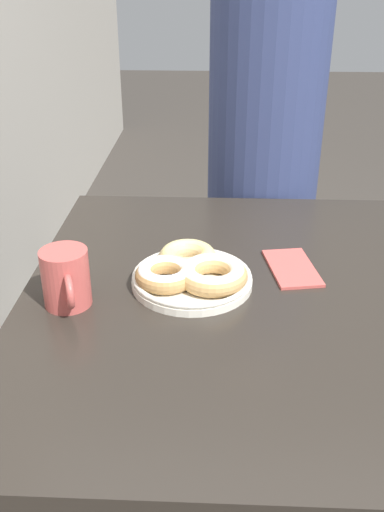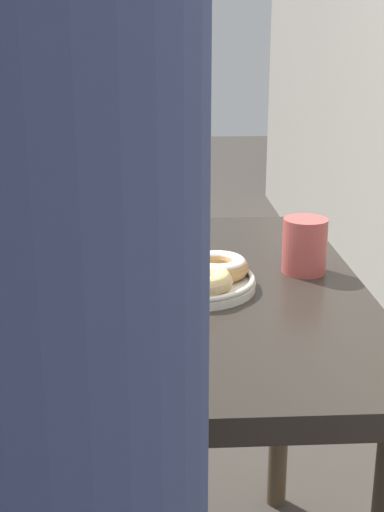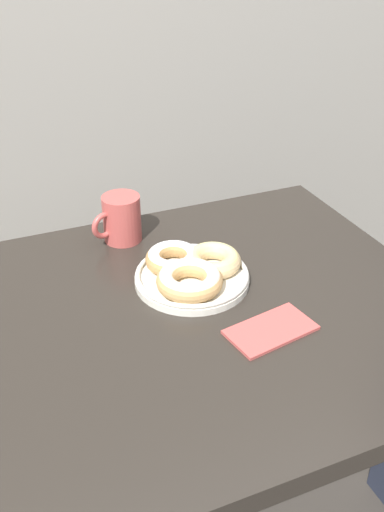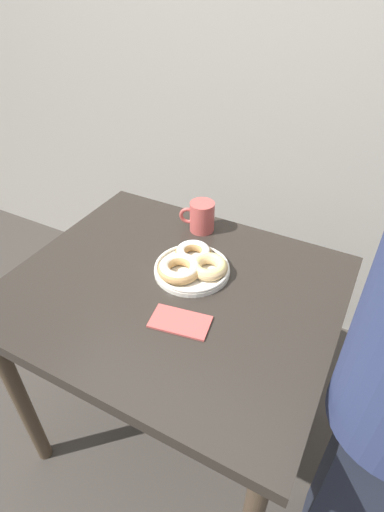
{
  "view_description": "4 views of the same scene",
  "coord_description": "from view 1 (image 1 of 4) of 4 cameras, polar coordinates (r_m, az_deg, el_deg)",
  "views": [
    {
      "loc": [
        -0.9,
        0.28,
        1.31
      ],
      "look_at": [
        0.02,
        0.32,
        0.84
      ],
      "focal_mm": 40.0,
      "sensor_mm": 36.0,
      "label": 1
    },
    {
      "loc": [
        1.2,
        0.26,
        1.22
      ],
      "look_at": [
        0.02,
        0.32,
        0.84
      ],
      "focal_mm": 50.0,
      "sensor_mm": 36.0,
      "label": 2
    },
    {
      "loc": [
        -0.34,
        -0.53,
        1.41
      ],
      "look_at": [
        0.02,
        0.32,
        0.84
      ],
      "focal_mm": 40.0,
      "sensor_mm": 36.0,
      "label": 3
    },
    {
      "loc": [
        0.45,
        -0.48,
        1.54
      ],
      "look_at": [
        0.02,
        0.32,
        0.84
      ],
      "focal_mm": 28.0,
      "sensor_mm": 36.0,
      "label": 4
    }
  ],
  "objects": [
    {
      "name": "dining_table",
      "position": [
        1.1,
        4.11,
        -7.96
      ],
      "size": [
        0.92,
        0.78,
        0.78
      ],
      "color": "#28231E",
      "rests_on": "ground_plane"
    },
    {
      "name": "donut_plate",
      "position": [
        1.05,
        -0.05,
        -1.58
      ],
      "size": [
        0.24,
        0.25,
        0.05
      ],
      "color": "silver",
      "rests_on": "dining_table"
    },
    {
      "name": "coffee_mug",
      "position": [
        1.0,
        -12.49,
        -2.16
      ],
      "size": [
        0.12,
        0.08,
        0.1
      ],
      "color": "#B74C47",
      "rests_on": "dining_table"
    },
    {
      "name": "person_figure",
      "position": [
        1.64,
        7.14,
        7.62
      ],
      "size": [
        0.34,
        0.3,
        1.46
      ],
      "color": "#232838",
      "rests_on": "ground_plane"
    },
    {
      "name": "napkin",
      "position": [
        1.13,
        9.96,
        -1.18
      ],
      "size": [
        0.17,
        0.11,
        0.01
      ],
      "color": "#BC4C47",
      "rests_on": "dining_table"
    }
  ]
}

